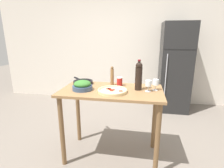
{
  "coord_description": "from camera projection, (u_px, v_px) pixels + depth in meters",
  "views": [
    {
      "loc": [
        0.35,
        -2.0,
        1.56
      ],
      "look_at": [
        0.0,
        0.03,
        0.99
      ],
      "focal_mm": 28.0,
      "sensor_mm": 36.0,
      "label": 1
    }
  ],
  "objects": [
    {
      "name": "ground_plane",
      "position": [
        112.0,
        155.0,
        2.37
      ],
      "size": [
        14.0,
        14.0,
        0.0
      ],
      "primitive_type": "plane",
      "color": "slate"
    },
    {
      "name": "wall_back",
      "position": [
        128.0,
        47.0,
        4.09
      ],
      "size": [
        6.4,
        0.06,
        2.6
      ],
      "color": "silver",
      "rests_on": "ground_plane"
    },
    {
      "name": "refrigerator",
      "position": [
        175.0,
        68.0,
        3.66
      ],
      "size": [
        0.61,
        0.69,
        1.82
      ],
      "color": "black",
      "rests_on": "ground_plane"
    },
    {
      "name": "prep_counter",
      "position": [
        112.0,
        102.0,
        2.17
      ],
      "size": [
        1.23,
        0.66,
        0.93
      ],
      "color": "olive",
      "rests_on": "ground_plane"
    },
    {
      "name": "wine_bottle",
      "position": [
        139.0,
        75.0,
        2.07
      ],
      "size": [
        0.08,
        0.08,
        0.36
      ],
      "color": "black",
      "rests_on": "prep_counter"
    },
    {
      "name": "wine_glass_near",
      "position": [
        148.0,
        84.0,
        2.03
      ],
      "size": [
        0.07,
        0.07,
        0.13
      ],
      "color": "silver",
      "rests_on": "prep_counter"
    },
    {
      "name": "wine_glass_far",
      "position": [
        156.0,
        83.0,
        2.07
      ],
      "size": [
        0.07,
        0.07,
        0.13
      ],
      "color": "silver",
      "rests_on": "prep_counter"
    },
    {
      "name": "pepper_mill",
      "position": [
        112.0,
        76.0,
        2.27
      ],
      "size": [
        0.04,
        0.04,
        0.25
      ],
      "color": "olive",
      "rests_on": "prep_counter"
    },
    {
      "name": "salad_bowl",
      "position": [
        82.0,
        86.0,
        2.1
      ],
      "size": [
        0.24,
        0.24,
        0.12
      ],
      "color": "#384C6B",
      "rests_on": "prep_counter"
    },
    {
      "name": "homemade_pizza",
      "position": [
        112.0,
        91.0,
        2.02
      ],
      "size": [
        0.34,
        0.34,
        0.04
      ],
      "color": "#DBC189",
      "rests_on": "prep_counter"
    },
    {
      "name": "salt_canister",
      "position": [
        120.0,
        81.0,
        2.27
      ],
      "size": [
        0.07,
        0.07,
        0.11
      ],
      "color": "#B2231E",
      "rests_on": "prep_counter"
    },
    {
      "name": "cast_iron_skillet",
      "position": [
        83.0,
        82.0,
        2.38
      ],
      "size": [
        0.34,
        0.34,
        0.04
      ],
      "color": "black",
      "rests_on": "prep_counter"
    }
  ]
}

